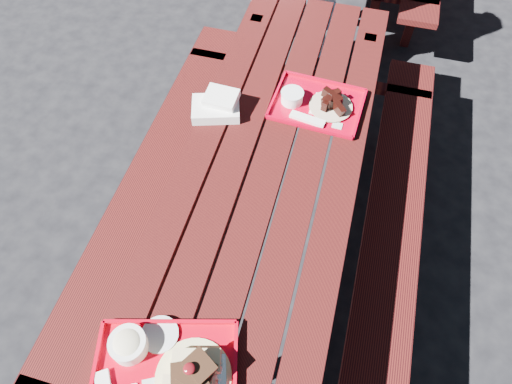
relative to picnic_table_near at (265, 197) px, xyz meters
The scene contains 5 objects.
ground 0.56m from the picnic_table_near, ahead, with size 60.00×60.00×0.00m, color black.
picnic_table_near is the anchor object (origin of this frame).
near_tray 0.86m from the picnic_table_near, 97.38° to the right, with size 0.52×0.45×0.14m.
far_tray 0.48m from the picnic_table_near, 73.29° to the left, with size 0.41×0.33×0.07m.
white_cloth 0.45m from the picnic_table_near, 137.37° to the left, with size 0.24×0.21×0.08m.
Camera 1 is at (0.25, -1.06, 2.24)m, focal length 32.00 mm.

